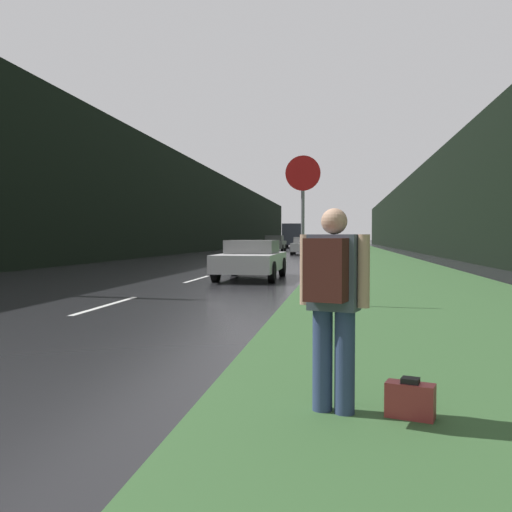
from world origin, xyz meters
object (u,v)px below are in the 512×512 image
at_px(stop_sign, 303,213).
at_px(delivery_truck, 294,235).
at_px(car_oncoming, 275,243).
at_px(car_passing_far, 303,246).
at_px(suitcase, 410,401).
at_px(car_passing_near, 252,259).
at_px(hitchhiker_with_backpack, 332,297).

relative_size(stop_sign, delivery_truck, 0.36).
bearing_deg(car_oncoming, car_passing_far, -70.52).
bearing_deg(suitcase, car_oncoming, 115.06).
bearing_deg(car_passing_near, stop_sign, 107.57).
xyz_separation_m(stop_sign, delivery_truck, (-5.66, 64.25, -0.14)).
bearing_deg(stop_sign, hitchhiker_with_backpack, -84.17).
relative_size(stop_sign, car_oncoming, 0.67).
distance_m(car_passing_near, car_passing_far, 25.40).
height_order(suitcase, car_passing_near, car_passing_near).
bearing_deg(suitcase, delivery_truck, 112.57).
height_order(hitchhiker_with_backpack, car_passing_near, hitchhiker_with_backpack).
bearing_deg(car_passing_far, stop_sign, 93.83).
xyz_separation_m(hitchhiker_with_backpack, car_passing_near, (-2.85, 13.57, -0.25)).
distance_m(stop_sign, car_passing_far, 32.31).
bearing_deg(car_oncoming, stop_sign, -82.35).
distance_m(suitcase, car_oncoming, 49.38).
relative_size(car_passing_far, delivery_truck, 0.50).
relative_size(car_passing_near, delivery_truck, 0.57).
distance_m(stop_sign, delivery_truck, 64.49).
xyz_separation_m(suitcase, car_oncoming, (-6.93, 48.89, 0.66)).
relative_size(hitchhiker_with_backpack, car_passing_near, 0.34).
relative_size(suitcase, car_passing_near, 0.08).
relative_size(hitchhiker_with_backpack, delivery_truck, 0.19).
xyz_separation_m(stop_sign, car_passing_near, (-2.16, 6.82, -1.19)).
distance_m(hitchhiker_with_backpack, car_oncoming, 49.28).
bearing_deg(hitchhiker_with_backpack, car_oncoming, 114.40).
bearing_deg(suitcase, car_passing_far, 112.02).
relative_size(car_oncoming, delivery_truck, 0.54).
bearing_deg(car_passing_near, car_passing_far, -90.00).
height_order(suitcase, delivery_truck, delivery_truck).
bearing_deg(hitchhiker_with_backpack, delivery_truck, 112.10).
relative_size(suitcase, car_oncoming, 0.09).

